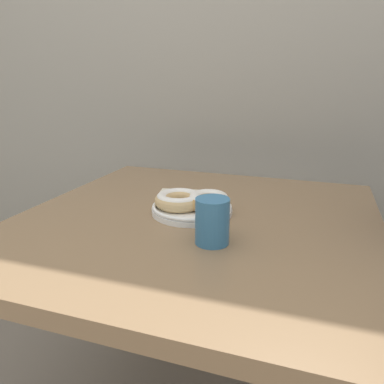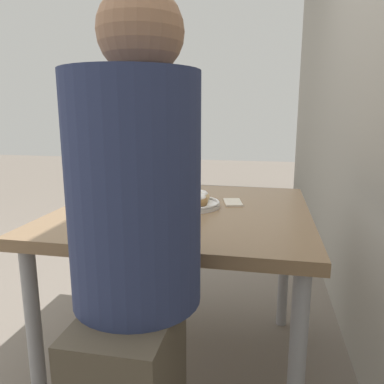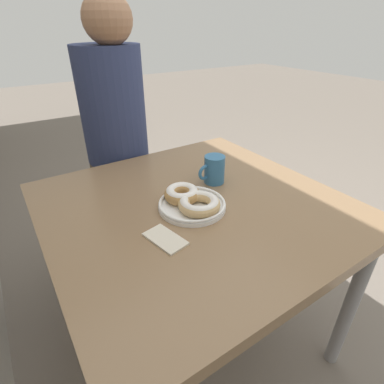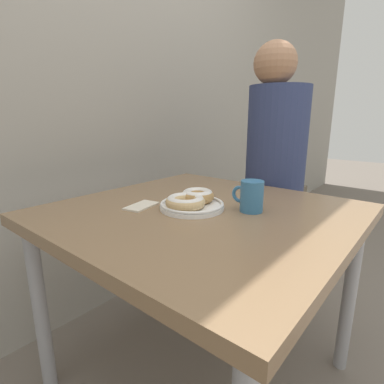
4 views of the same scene
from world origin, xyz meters
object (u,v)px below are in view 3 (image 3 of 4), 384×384
(coffee_mug, at_px, (214,169))
(person_figure, at_px, (117,148))
(dining_table, at_px, (195,221))
(donut_plate, at_px, (191,201))
(napkin, at_px, (165,239))

(coffee_mug, xyz_separation_m, person_figure, (0.57, 0.17, -0.07))
(dining_table, xyz_separation_m, person_figure, (0.66, 0.03, 0.06))
(coffee_mug, bearing_deg, dining_table, 120.82)
(donut_plate, relative_size, napkin, 1.77)
(donut_plate, height_order, coffee_mug, coffee_mug)
(dining_table, height_order, coffee_mug, coffee_mug)
(dining_table, height_order, person_figure, person_figure)
(coffee_mug, relative_size, person_figure, 0.08)
(donut_plate, bearing_deg, napkin, 122.36)
(dining_table, bearing_deg, donut_plate, 127.80)
(coffee_mug, height_order, person_figure, person_figure)
(napkin, bearing_deg, coffee_mug, -57.79)
(dining_table, distance_m, donut_plate, 0.11)
(coffee_mug, distance_m, person_figure, 0.60)
(dining_table, relative_size, coffee_mug, 8.47)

